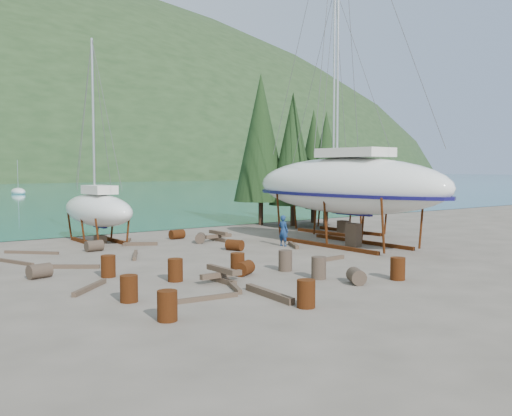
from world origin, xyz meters
TOP-DOWN VIEW (x-y plane):
  - ground at (0.00, 0.00)m, footprint 600.00×600.00m
  - cypress_near_right at (12.50, 12.00)m, footprint 3.60×3.60m
  - cypress_mid_right at (14.00, 10.00)m, footprint 3.06×3.06m
  - cypress_back_left at (11.00, 14.00)m, footprint 4.14×4.14m
  - cypress_far_right at (15.50, 13.00)m, footprint 3.24×3.24m
  - moored_boat_mid at (10.00, 80.00)m, footprint 2.00×5.00m
  - large_sailboat_near at (7.80, 1.97)m, footprint 4.73×13.71m
  - large_sailboat_far at (11.69, 6.37)m, footprint 4.04×10.50m
  - small_sailboat_shore at (-2.89, 11.54)m, footprint 2.82×7.55m
  - worker at (4.81, 3.82)m, footprint 0.53×0.70m
  - drum_0 at (-7.71, -3.46)m, footprint 0.58×0.58m
  - drum_1 at (0.36, -5.88)m, footprint 0.95×1.05m
  - drum_3 at (-3.61, -7.48)m, footprint 0.58×0.58m
  - drum_4 at (1.61, 10.20)m, footprint 0.92×0.65m
  - drum_5 at (-0.11, -4.31)m, footprint 0.58×0.58m
  - drum_6 at (1.67, 4.05)m, footprint 0.87×1.04m
  - drum_7 at (2.23, -6.31)m, footprint 0.58×0.58m
  - drum_8 at (-6.59, 1.01)m, footprint 0.58×0.58m
  - drum_9 at (-4.40, 8.21)m, footprint 0.92×0.65m
  - drum_10 at (-4.86, -1.36)m, footprint 0.58×0.58m
  - drum_11 at (1.82, 7.77)m, footprint 0.98×1.05m
  - drum_12 at (-2.01, -1.96)m, footprint 1.05×0.95m
  - drum_13 at (-7.82, -6.28)m, footprint 0.58×0.58m
  - drum_14 at (-2.11, -1.61)m, footprint 0.58×0.58m
  - drum_15 at (-8.86, 2.40)m, footprint 0.98×0.75m
  - drum_17 at (-0.03, -2.18)m, footprint 0.58×0.58m
  - timber_0 at (-7.29, 9.27)m, footprint 2.16×2.21m
  - timber_1 at (5.07, 3.25)m, footprint 1.16×1.90m
  - timber_3 at (-5.71, -4.76)m, footprint 2.55×0.45m
  - timber_4 at (-7.04, 3.78)m, footprint 1.91×1.51m
  - timber_5 at (-3.75, -3.67)m, footprint 1.04×2.22m
  - timber_6 at (-1.46, 8.79)m, footprint 1.66×1.13m
  - timber_7 at (3.49, -1.36)m, footprint 1.68×0.30m
  - timber_9 at (-1.67, 10.19)m, footprint 1.52×2.36m
  - timber_10 at (-3.47, 5.23)m, footprint 1.33×2.42m
  - timber_12 at (-8.06, -0.88)m, footprint 1.90×1.86m
  - timber_15 at (-8.77, 6.75)m, footprint 1.10×2.74m
  - timber_16 at (-3.64, -5.65)m, footprint 0.49×2.74m
  - timber_pile_fore at (-3.57, -2.62)m, footprint 1.80×1.80m
  - timber_pile_aft at (3.12, 7.86)m, footprint 1.80×1.80m

SIDE VIEW (x-z plane):
  - ground at x=0.00m, z-range 0.00..0.00m
  - timber_0 at x=-7.29m, z-range 0.00..0.14m
  - timber_15 at x=-8.77m, z-range 0.00..0.15m
  - timber_3 at x=-5.71m, z-range 0.00..0.15m
  - timber_9 at x=-1.67m, z-range 0.00..0.15m
  - timber_5 at x=-3.75m, z-range 0.00..0.16m
  - timber_10 at x=-3.47m, z-range 0.00..0.16m
  - timber_12 at x=-8.06m, z-range 0.00..0.17m
  - timber_4 at x=-7.04m, z-range 0.00..0.17m
  - timber_7 at x=3.49m, z-range 0.00..0.17m
  - timber_6 at x=-1.46m, z-range 0.00..0.19m
  - timber_1 at x=5.07m, z-range 0.00..0.19m
  - timber_16 at x=-3.64m, z-range 0.00..0.23m
  - drum_1 at x=0.36m, z-range 0.00..0.58m
  - drum_4 at x=1.61m, z-range 0.00..0.58m
  - drum_6 at x=1.67m, z-range 0.00..0.58m
  - drum_9 at x=-4.40m, z-range 0.00..0.58m
  - drum_11 at x=1.82m, z-range 0.00..0.58m
  - drum_12 at x=-2.01m, z-range 0.00..0.58m
  - drum_15 at x=-8.86m, z-range 0.00..0.58m
  - timber_pile_fore at x=-3.57m, z-range 0.00..0.60m
  - timber_pile_aft at x=3.12m, z-range 0.00..0.60m
  - moored_boat_mid at x=10.00m, z-range -2.64..3.41m
  - drum_0 at x=-7.71m, z-range 0.00..0.88m
  - drum_3 at x=-3.61m, z-range 0.00..0.88m
  - drum_5 at x=-0.11m, z-range 0.00..0.88m
  - drum_7 at x=2.23m, z-range 0.00..0.88m
  - drum_8 at x=-6.59m, z-range 0.00..0.88m
  - drum_10 at x=-4.86m, z-range 0.00..0.88m
  - drum_13 at x=-7.82m, z-range 0.00..0.88m
  - drum_14 at x=-2.11m, z-range 0.00..0.88m
  - drum_17 at x=-0.03m, z-range 0.00..0.88m
  - worker at x=4.81m, z-range 0.00..1.74m
  - small_sailboat_shore at x=-2.89m, z-range -3.97..7.88m
  - large_sailboat_far at x=11.69m, z-range -5.46..10.76m
  - large_sailboat_near at x=7.80m, z-range -7.21..14.04m
  - cypress_mid_right at x=14.00m, z-range 0.67..9.17m
  - cypress_far_right at x=15.50m, z-range 0.71..9.71m
  - cypress_near_right at x=12.50m, z-range 0.79..10.79m
  - cypress_back_left at x=11.00m, z-range 0.91..12.41m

